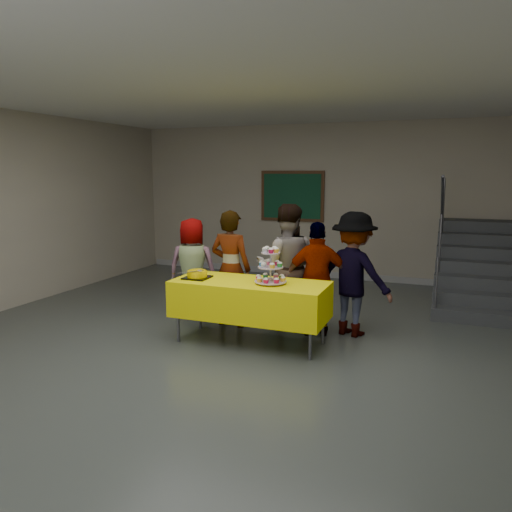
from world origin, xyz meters
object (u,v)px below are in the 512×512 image
Objects in this scene: bear_cake at (197,274)px; schoolchild_b at (231,268)px; schoolchild_a at (192,268)px; schoolchild_e at (354,274)px; staircase at (478,271)px; schoolchild_c at (286,267)px; cupcake_stand at (271,269)px; bake_table at (250,299)px; schoolchild_d at (318,279)px; noticeboard at (292,196)px.

schoolchild_b reaches higher than bear_cake.
schoolchild_e is (2.31, 0.03, 0.08)m from schoolchild_a.
staircase reaches higher than schoolchild_e.
bear_cake is 0.23× the size of schoolchild_b.
schoolchild_a is at bearing -147.04° from staircase.
schoolchild_b is 1.63m from schoolchild_e.
schoolchild_b is at bearing -5.22° from schoolchild_c.
schoolchild_c is 3.55m from staircase.
schoolchild_a is at bearing 122.17° from bear_cake.
staircase is at bearing -137.04° from schoolchild_b.
schoolchild_a is 1.42m from schoolchild_c.
cupcake_stand is 0.31× the size of schoolchild_a.
schoolchild_b is (-0.51, 0.57, 0.23)m from bake_table.
noticeboard reaches higher than schoolchild_d.
schoolchild_d is at bearing 41.73° from schoolchild_e.
bake_table is at bearing 174.05° from cupcake_stand.
staircase reaches higher than schoolchild_a.
schoolchild_c reaches higher than bake_table.
staircase is (2.68, 3.28, -0.07)m from bake_table.
schoolchild_c is 3.59m from noticeboard.
schoolchild_a is 0.72m from schoolchild_b.
staircase is (2.40, 3.30, -0.46)m from cupcake_stand.
bake_table is 4.23m from staircase.
schoolchild_e reaches higher than schoolchild_d.
schoolchild_b is 4.19m from staircase.
schoolchild_e is 3.90m from noticeboard.
schoolchild_a is 0.60× the size of staircase.
cupcake_stand is at bearing 137.65° from schoolchild_a.
bear_cake is 0.25× the size of schoolchild_d.
schoolchild_c reaches higher than schoolchild_b.
schoolchild_e is (1.78, 0.86, -0.04)m from bear_cake.
schoolchild_e reaches higher than bake_table.
schoolchild_e is at bearing -60.63° from noticeboard.
bake_table is 0.80m from schoolchild_b.
bear_cake is at bearing 78.10° from schoolchild_b.
schoolchild_e is (0.42, 0.18, 0.06)m from schoolchild_d.
staircase is at bearing -13.65° from noticeboard.
schoolchild_e is at bearing -171.96° from schoolchild_d.
cupcake_stand is 1.18m from schoolchild_e.
noticeboard is (-3.44, 0.84, 1.11)m from staircase.
schoolchild_c is at bearing -164.16° from schoolchild_b.
bear_cake is 0.21× the size of schoolchild_c.
bake_table is 1.19× the size of schoolchild_e.
noticeboard reaches higher than cupcake_stand.
bake_table is 0.48m from cupcake_stand.
schoolchild_c is (-0.06, 0.77, -0.12)m from cupcake_stand.
schoolchild_d is at bearing -67.55° from noticeboard.
schoolchild_d is (1.89, -0.16, 0.01)m from schoolchild_a.
schoolchild_a is 0.90× the size of schoolchild_e.
schoolchild_d reaches higher than bear_cake.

